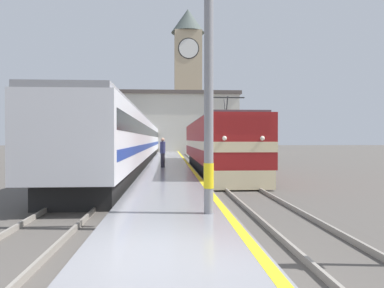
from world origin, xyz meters
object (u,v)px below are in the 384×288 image
(locomotive_train, at_px, (215,145))
(clock_tower, at_px, (188,75))
(passenger_train, at_px, (138,141))
(person_on_platform, at_px, (163,152))
(catenary_mast, at_px, (214,64))

(locomotive_train, xyz_separation_m, clock_tower, (0.28, 40.29, 11.53))
(passenger_train, bearing_deg, clock_tower, 77.84)
(person_on_platform, bearing_deg, clock_tower, 84.86)
(person_on_platform, distance_m, clock_tower, 43.56)
(locomotive_train, distance_m, catenary_mast, 16.33)
(catenary_mast, bearing_deg, passenger_train, 98.44)
(locomotive_train, distance_m, clock_tower, 41.91)
(clock_tower, bearing_deg, person_on_platform, -95.14)
(passenger_train, bearing_deg, person_on_platform, -78.22)
(catenary_mast, height_order, person_on_platform, catenary_mast)
(locomotive_train, height_order, catenary_mast, catenary_mast)
(locomotive_train, xyz_separation_m, passenger_train, (-6.05, 10.91, 0.25))
(passenger_train, xyz_separation_m, clock_tower, (6.33, 29.38, 11.27))
(passenger_train, distance_m, catenary_mast, 27.33)
(locomotive_train, bearing_deg, catenary_mast, -97.26)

